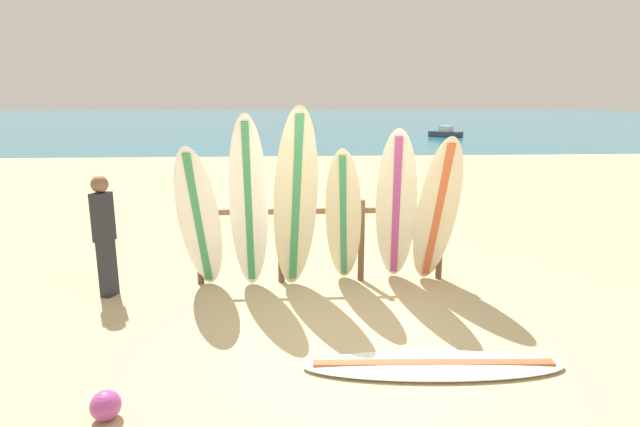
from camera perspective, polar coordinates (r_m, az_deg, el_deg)
ground_plane at (r=5.49m, az=4.11°, el=-15.21°), size 120.00×120.00×0.00m
ocean_water at (r=62.86m, az=-2.90°, el=10.50°), size 120.00×80.00×0.01m
surfboard_rack at (r=7.19m, az=0.14°, el=-1.88°), size 3.52×0.09×1.18m
surfboard_leaning_far_left at (r=6.88m, az=-13.33°, el=-0.70°), size 0.67×0.84×2.02m
surfboard_leaning_left at (r=6.75m, az=-7.95°, el=0.95°), size 0.53×0.68×2.41m
surfboard_leaning_center_left at (r=6.63m, az=-2.74°, el=1.28°), size 0.69×0.88×2.50m
surfboard_leaning_center at (r=6.87m, az=2.61°, el=-0.52°), size 0.62×1.00×1.99m
surfboard_leaning_center_right at (r=6.89m, az=8.46°, el=0.45°), size 0.75×1.22×2.24m
surfboard_leaning_right at (r=7.04m, az=12.88°, el=0.08°), size 0.64×0.89×2.13m
surfboard_lying_on_sand at (r=5.31m, az=12.51°, el=-16.16°), size 2.58×0.72×0.08m
beachgoer_standing at (r=7.20m, az=-22.91°, el=-1.81°), size 0.25×0.30×1.61m
small_boat_offshore at (r=35.04m, az=13.80°, el=8.70°), size 2.11×2.12×0.71m
beach_ball at (r=4.79m, az=-22.75°, el=-19.10°), size 0.25×0.25×0.25m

